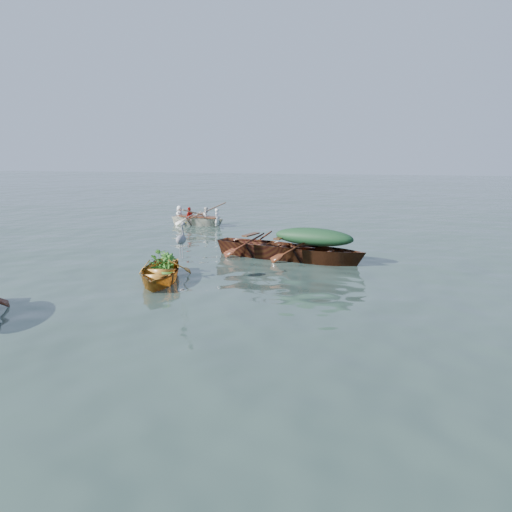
{
  "coord_description": "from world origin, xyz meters",
  "views": [
    {
      "loc": [
        3.49,
        -11.15,
        3.11
      ],
      "look_at": [
        -0.06,
        1.13,
        0.5
      ],
      "focal_mm": 35.0,
      "sensor_mm": 36.0,
      "label": 1
    }
  ],
  "objects": [
    {
      "name": "yellow_dinghy",
      "position": [
        -2.17,
        -0.21,
        0.0
      ],
      "size": [
        2.29,
        3.48,
        0.87
      ],
      "primitive_type": "imported",
      "rotation": [
        0.0,
        0.0,
        0.3
      ],
      "color": "#C47726",
      "rests_on": "ground"
    },
    {
      "name": "green_tarp_boat",
      "position": [
        1.12,
        3.11,
        0.0
      ],
      "size": [
        4.57,
        2.18,
        1.02
      ],
      "primitive_type": "imported",
      "rotation": [
        0.0,
        0.0,
        1.38
      ],
      "color": "#562914",
      "rests_on": "ground"
    },
    {
      "name": "green_tarp_cover",
      "position": [
        1.12,
        3.11,
        0.77
      ],
      "size": [
        2.51,
        1.2,
        0.52
      ],
      "primitive_type": "ellipsoid",
      "rotation": [
        0.0,
        0.0,
        1.38
      ],
      "color": "#193E1D",
      "rests_on": "green_tarp_boat"
    },
    {
      "name": "oars",
      "position": [
        -5.15,
        9.4,
        0.44
      ],
      "size": [
        1.06,
        2.67,
        0.06
      ],
      "primitive_type": null,
      "rotation": [
        0.0,
        0.0,
        1.39
      ],
      "color": "#955E38",
      "rests_on": "rowed_boat"
    },
    {
      "name": "thwart_benches",
      "position": [
        -0.39,
        3.41,
        0.56
      ],
      "size": [
        2.41,
        1.37,
        0.04
      ],
      "primitive_type": null,
      "rotation": [
        0.0,
        0.0,
        1.33
      ],
      "color": "#442310",
      "rests_on": "open_wooden_boat"
    },
    {
      "name": "rowers",
      "position": [
        -5.15,
        9.4,
        0.79
      ],
      "size": [
        2.68,
        1.43,
        0.76
      ],
      "primitive_type": "imported",
      "rotation": [
        0.0,
        0.0,
        1.39
      ],
      "color": "white",
      "rests_on": "rowed_boat"
    },
    {
      "name": "heron",
      "position": [
        -1.66,
        0.0,
        0.89
      ],
      "size": [
        0.39,
        0.47,
        0.92
      ],
      "primitive_type": null,
      "rotation": [
        0.0,
        0.0,
        0.3
      ],
      "color": "gray",
      "rests_on": "yellow_dinghy"
    },
    {
      "name": "ground",
      "position": [
        0.0,
        0.0,
        0.0
      ],
      "size": [
        140.0,
        140.0,
        0.0
      ],
      "primitive_type": "plane",
      "color": "#31453C",
      "rests_on": "ground"
    },
    {
      "name": "open_wooden_boat",
      "position": [
        -0.39,
        3.41,
        0.0
      ],
      "size": [
        4.75,
        2.46,
        1.07
      ],
      "primitive_type": "imported",
      "rotation": [
        0.0,
        0.0,
        1.33
      ],
      "color": "brown",
      "rests_on": "ground"
    },
    {
      "name": "dinghy_weeds",
      "position": [
        -2.31,
        0.32,
        0.73
      ],
      "size": [
        0.94,
        1.07,
        0.6
      ],
      "primitive_type": "imported",
      "rotation": [
        0.0,
        0.0,
        0.3
      ],
      "color": "#265E18",
      "rests_on": "yellow_dinghy"
    },
    {
      "name": "rowed_boat",
      "position": [
        -5.15,
        9.4,
        0.0
      ],
      "size": [
        3.77,
        1.73,
        0.83
      ],
      "primitive_type": "imported",
      "rotation": [
        0.0,
        0.0,
        1.39
      ],
      "color": "white",
      "rests_on": "ground"
    }
  ]
}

